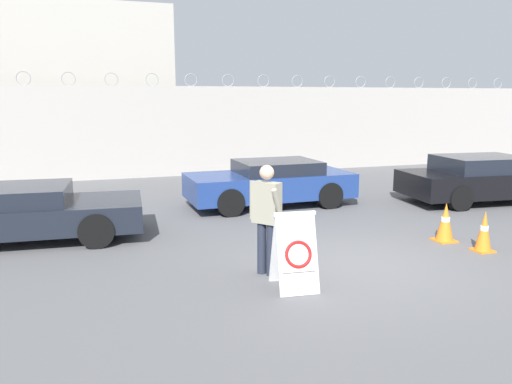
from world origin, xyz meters
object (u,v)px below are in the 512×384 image
Objects in this scene: barricade_sign at (295,251)px; parked_car_front_coupe at (21,212)px; parked_car_rear_sedan at (271,182)px; parked_car_far_side at (486,179)px; security_guard at (266,214)px; traffic_cone_mid at (484,231)px; traffic_cone_near at (445,222)px.

parked_car_front_coupe is (-4.26, 4.13, -0.00)m from barricade_sign.
parked_car_rear_sedan is at bearing 79.01° from barricade_sign.
parked_car_far_side is at bearing 5.09° from parked_car_front_coupe.
security_guard is 5.40m from parked_car_rear_sedan.
parked_car_front_coupe reaches higher than traffic_cone_mid.
security_guard is at bearing -149.85° from parked_car_far_side.
parked_car_front_coupe is (-8.39, 3.50, 0.20)m from traffic_cone_mid.
parked_car_far_side is at bearing 47.26° from traffic_cone_mid.
security_guard is at bearing 68.12° from parked_car_rear_sedan.
traffic_cone_mid is 0.16× the size of parked_car_front_coupe.
traffic_cone_mid is at bearing 114.06° from parked_car_rear_sedan.
security_guard is 2.32× the size of traffic_cone_mid.
parked_car_far_side is (5.90, -1.39, 0.02)m from parked_car_rear_sedan.
security_guard is at bearing -170.31° from traffic_cone_near.
security_guard is 4.38m from traffic_cone_mid.
security_guard is at bearing 110.79° from barricade_sign.
traffic_cone_mid is (4.33, -0.10, -0.63)m from security_guard.
parked_car_front_coupe is at bearing 14.16° from parked_car_rear_sedan.
security_guard is 8.62m from parked_car_far_side.
traffic_cone_near is at bearing 107.01° from traffic_cone_mid.
parked_car_far_side is (7.60, 4.38, 0.06)m from barricade_sign.
barricade_sign is at bearing -23.36° from security_guard.
parked_car_front_coupe is at bearing 141.29° from barricade_sign.
barricade_sign is 1.51× the size of traffic_cone_near.
traffic_cone_near is 1.01× the size of traffic_cone_mid.
parked_car_front_coupe is 6.18m from parked_car_rear_sedan.
barricade_sign reaches higher than parked_car_front_coupe.
parked_car_rear_sedan is at bearing 120.63° from security_guard.
parked_car_far_side is at bearing 38.55° from traffic_cone_near.
barricade_sign reaches higher than traffic_cone_mid.
security_guard reaches higher than parked_car_rear_sedan.
barricade_sign reaches higher than traffic_cone_near.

